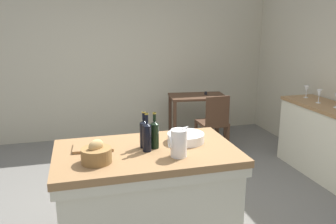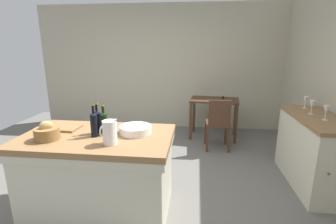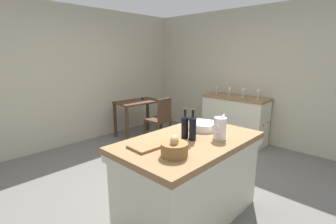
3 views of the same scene
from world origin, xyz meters
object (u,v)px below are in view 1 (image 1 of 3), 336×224
wooden_chair (214,122)px  wine_bottle_green (147,136)px  wash_bowl (186,138)px  cutting_board (93,147)px  island_table (147,193)px  pitcher (179,143)px  wine_glass_right (307,90)px  wine_bottle_dark (155,134)px  wine_bottle_amber (144,133)px  writing_desk (197,103)px  wine_glass_middle (319,94)px  bread_basket (96,154)px  side_cabinet (323,139)px

wooden_chair → wine_bottle_green: wine_bottle_green is taller
wash_bowl → cutting_board: wash_bowl is taller
island_table → wash_bowl: (0.38, 0.10, 0.44)m
pitcher → wine_glass_right: 2.72m
wine_bottle_dark → wine_bottle_amber: wine_bottle_amber is taller
writing_desk → wine_glass_middle: size_ratio=5.43×
wine_bottle_dark → wine_glass_right: bearing=27.4°
writing_desk → pitcher: (-1.12, -2.66, 0.35)m
pitcher → bread_basket: 0.64m
cutting_board → wine_glass_right: wine_glass_right is taller
wash_bowl → wine_bottle_amber: wine_bottle_amber is taller
wash_bowl → wine_bottle_amber: (-0.39, -0.04, 0.09)m
bread_basket → writing_desk: bearing=56.1°
bread_basket → wine_glass_middle: 3.08m
writing_desk → pitcher: pitcher is taller
wash_bowl → cutting_board: size_ratio=0.99×
wash_bowl → bread_basket: (-0.80, -0.27, 0.03)m
wash_bowl → bread_basket: bread_basket is taller
wine_bottle_green → bread_basket: bearing=-162.2°
wooden_chair → wine_glass_middle: (1.07, -0.87, 0.54)m
wooden_chair → bread_basket: bearing=-131.9°
wooden_chair → wine_glass_right: wine_glass_right is taller
side_cabinet → wine_glass_right: wine_glass_right is taller
side_cabinet → wooden_chair: size_ratio=1.42×
pitcher → wine_glass_middle: bearing=27.7°
wash_bowl → wine_glass_right: size_ratio=2.01×
island_table → writing_desk: size_ratio=1.59×
wash_bowl → wine_bottle_green: size_ratio=1.01×
side_cabinet → wine_glass_middle: (-0.04, 0.13, 0.57)m
island_table → wine_bottle_amber: (-0.01, 0.06, 0.53)m
island_table → wine_glass_middle: (2.44, 0.96, 0.56)m
wine_bottle_dark → wine_bottle_green: wine_bottle_green is taller
wine_bottle_amber → wine_bottle_green: (0.01, -0.10, 0.00)m
writing_desk → wash_bowl: 2.55m
cutting_board → wine_glass_middle: size_ratio=1.89×
bread_basket → wine_bottle_dark: size_ratio=0.74×
wooden_chair → wine_glass_middle: size_ratio=5.11×
wooden_chair → island_table: bearing=-127.0°
writing_desk → wine_glass_right: (1.15, -1.17, 0.38)m
wine_glass_middle → wine_glass_right: (0.05, 0.32, -0.01)m
island_table → wine_glass_middle: wine_glass_middle is taller
island_table → bread_basket: bread_basket is taller
side_cabinet → bread_basket: bread_basket is taller
pitcher → wine_glass_right: bearing=33.2°
wooden_chair → wine_bottle_amber: (-1.38, -1.77, 0.51)m
island_table → cutting_board: size_ratio=4.57×
cutting_board → wine_bottle_amber: wine_bottle_amber is taller
wine_bottle_amber → wine_glass_middle: bearing=20.1°
side_cabinet → wash_bowl: 2.27m
wash_bowl → island_table: bearing=-165.1°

